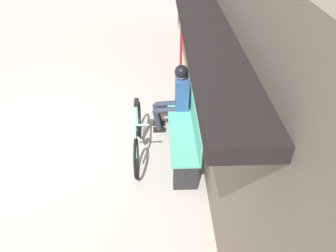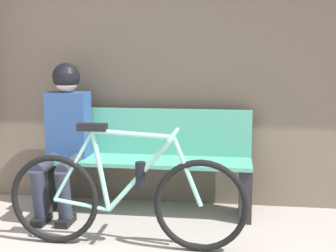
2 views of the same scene
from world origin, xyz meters
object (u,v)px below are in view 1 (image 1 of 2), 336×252
Objects in this scene: park_bench_near at (185,131)px; person_seated at (176,94)px; banner_pole at (181,46)px; bicycle at (137,135)px.

park_bench_near is 0.74m from person_seated.
park_bench_near is 0.92× the size of banner_pole.
bicycle reaches higher than park_bench_near.
banner_pole reaches higher than person_seated.
banner_pole is (-1.79, 0.80, 0.76)m from bicycle.
park_bench_near is 1.92m from banner_pole.
person_seated is (-0.67, 0.66, 0.36)m from bicycle.
banner_pole is (-1.12, 0.14, 0.40)m from person_seated.
banner_pole is (-1.79, 0.03, 0.71)m from park_bench_near.
person_seated reaches higher than bicycle.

